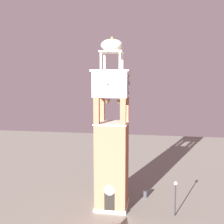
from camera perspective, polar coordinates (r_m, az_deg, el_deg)
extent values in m
plane|color=gray|center=(31.88, 0.00, -19.28)|extent=(80.00, 80.00, 0.00)
cube|color=#93543D|center=(30.12, 0.00, -11.26)|extent=(3.31, 3.31, 9.36)
cube|color=silver|center=(31.80, 0.00, -19.00)|extent=(3.51, 3.51, 0.35)
cube|color=black|center=(29.90, -0.55, -18.69)|extent=(1.10, 0.04, 2.20)
cylinder|color=silver|center=(29.32, -0.56, -16.22)|extent=(1.10, 0.04, 1.10)
cube|color=#93543D|center=(27.74, -3.27, 0.12)|extent=(0.56, 0.56, 2.87)
cube|color=#93543D|center=(27.27, 2.37, 0.01)|extent=(0.56, 0.56, 2.87)
cube|color=#93543D|center=(30.41, -2.13, 0.71)|extent=(0.56, 0.56, 2.87)
cube|color=#93543D|center=(29.98, 3.02, 0.62)|extent=(0.56, 0.56, 2.87)
cube|color=silver|center=(29.00, 0.00, -2.32)|extent=(3.47, 3.47, 0.12)
cone|color=brown|center=(28.59, 1.46, 2.10)|extent=(0.53, 0.53, 0.49)
cone|color=brown|center=(29.37, -0.75, 2.23)|extent=(0.45, 0.45, 0.47)
cone|color=brown|center=(28.23, -1.10, 2.04)|extent=(0.39, 0.39, 0.40)
cube|color=silver|center=(28.64, 0.00, 5.86)|extent=(3.55, 3.55, 2.63)
cylinder|color=white|center=(26.87, -0.63, 5.80)|extent=(2.00, 0.05, 2.00)
torus|color=black|center=(26.87, -0.63, 5.80)|extent=(2.02, 0.06, 2.02)
cube|color=black|center=(26.84, -1.07, 6.13)|extent=(0.45, 0.03, 0.38)
cube|color=black|center=(26.88, -1.50, 5.84)|extent=(0.80, 0.03, 0.11)
cylinder|color=white|center=(30.41, 0.56, 5.91)|extent=(2.00, 0.05, 2.00)
torus|color=black|center=(30.41, 0.56, 5.91)|extent=(2.02, 0.06, 2.02)
cube|color=black|center=(30.49, 0.21, 6.21)|extent=(0.45, 0.03, 0.38)
cube|color=black|center=(30.53, -0.17, 5.96)|extent=(0.80, 0.03, 0.11)
cylinder|color=white|center=(28.99, -3.52, 5.86)|extent=(0.05, 2.00, 2.00)
torus|color=black|center=(28.99, -3.52, 5.86)|extent=(0.06, 2.02, 2.02)
cube|color=black|center=(28.81, -3.72, 6.16)|extent=(0.03, 0.45, 0.38)
cube|color=black|center=(28.61, -3.81, 5.89)|extent=(0.03, 0.80, 0.11)
cylinder|color=white|center=(28.40, 3.59, 5.84)|extent=(0.05, 2.00, 2.00)
torus|color=black|center=(28.40, 3.59, 5.84)|extent=(0.06, 2.02, 2.02)
cube|color=black|center=(28.20, 3.67, 6.15)|extent=(0.03, 0.45, 0.38)
cube|color=black|center=(27.99, 3.63, 5.87)|extent=(0.03, 0.80, 0.11)
cube|color=silver|center=(28.65, 0.00, 8.65)|extent=(3.91, 3.91, 0.16)
cylinder|color=silver|center=(27.92, -2.34, 10.74)|extent=(0.22, 0.22, 1.83)
cylinder|color=silver|center=(27.59, 1.70, 10.79)|extent=(0.22, 0.22, 1.83)
cylinder|color=silver|center=(29.83, -1.57, 10.49)|extent=(0.22, 0.22, 1.83)
cylinder|color=silver|center=(29.52, 2.22, 10.52)|extent=(0.22, 0.22, 1.83)
cube|color=silver|center=(28.78, 0.00, 12.57)|extent=(2.39, 2.39, 0.12)
ellipsoid|color=silver|center=(28.86, 0.00, 13.94)|extent=(2.31, 2.31, 1.26)
sphere|color=#B79338|center=(28.96, 0.00, 15.41)|extent=(0.24, 0.24, 0.24)
cylinder|color=black|center=(29.98, 13.22, -17.72)|extent=(0.12, 0.12, 3.32)
sphere|color=#F9EFCC|center=(29.27, 13.32, -14.44)|extent=(0.36, 0.36, 0.36)
cylinder|color=#2D2D33|center=(34.08, 7.07, -16.80)|extent=(0.52, 0.52, 0.80)
ellipsoid|color=#28562D|center=(35.57, -1.37, -15.46)|extent=(1.25, 1.25, 1.08)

